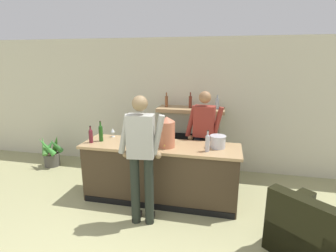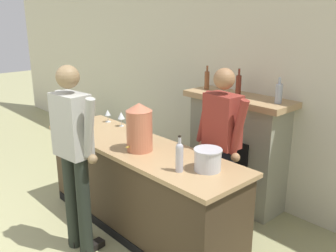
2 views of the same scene
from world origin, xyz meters
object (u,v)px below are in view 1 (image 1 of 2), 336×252
potted_plant_corner (51,153)px  ice_bucket_steel (218,142)px  wine_bottle_rose_blush (207,142)px  wine_glass_back_row (113,131)px  person_customer (141,155)px  person_bartender (204,136)px  armchair_black (313,234)px  wine_bottle_port_short (91,135)px  copper_dispenser (167,132)px  wine_bottle_chardonnay_pale (101,132)px  wine_glass_near_bucket (127,130)px  fireplace_stone (190,140)px

potted_plant_corner → ice_bucket_steel: size_ratio=2.87×
wine_bottle_rose_blush → wine_glass_back_row: (-1.70, 0.40, -0.03)m
person_customer → person_bartender: bearing=59.2°
person_bartender → wine_bottle_rose_blush: person_bartender is taller
ice_bucket_steel → wine_glass_back_row: size_ratio=1.58×
armchair_black → ice_bucket_steel: (-1.21, 0.91, 0.80)m
armchair_black → ice_bucket_steel: 1.71m
armchair_black → wine_bottle_port_short: wine_bottle_port_short is taller
ice_bucket_steel → person_bartender: bearing=117.7°
copper_dispenser → ice_bucket_steel: copper_dispenser is taller
copper_dispenser → ice_bucket_steel: bearing=9.6°
wine_bottle_chardonnay_pale → wine_glass_back_row: (0.09, 0.28, -0.04)m
wine_glass_near_bucket → armchair_black: bearing=-21.9°
potted_plant_corner → wine_glass_near_bucket: (2.05, -0.60, 0.79)m
armchair_black → ice_bucket_steel: size_ratio=5.00×
ice_bucket_steel → wine_bottle_port_short: bearing=-174.5°
fireplace_stone → wine_bottle_chardonnay_pale: fireplace_stone is taller
fireplace_stone → wine_bottle_port_short: bearing=-136.3°
potted_plant_corner → wine_bottle_rose_blush: 3.72m
wine_bottle_rose_blush → potted_plant_corner: bearing=163.8°
wine_bottle_port_short → wine_bottle_rose_blush: 1.91m
fireplace_stone → copper_dispenser: bearing=-98.4°
armchair_black → wine_glass_near_bucket: size_ratio=6.98×
person_customer → wine_glass_back_row: (-0.84, 0.94, 0.05)m
fireplace_stone → person_customer: size_ratio=0.90×
fireplace_stone → wine_bottle_rose_blush: 1.54m
wine_glass_near_bucket → potted_plant_corner: bearing=163.8°
armchair_black → ice_bucket_steel: ice_bucket_steel is taller
wine_bottle_chardonnay_pale → wine_glass_near_bucket: (0.35, 0.30, -0.02)m
person_customer → wine_bottle_rose_blush: person_customer is taller
fireplace_stone → armchair_black: fireplace_stone is taller
wine_bottle_port_short → potted_plant_corner: bearing=147.4°
wine_bottle_chardonnay_pale → wine_glass_near_bucket: wine_bottle_chardonnay_pale is taller
fireplace_stone → armchair_black: size_ratio=1.34×
armchair_black → copper_dispenser: (-2.00, 0.78, 0.95)m
wine_bottle_port_short → wine_glass_near_bucket: bearing=40.6°
armchair_black → copper_dispenser: size_ratio=2.57×
armchair_black → wine_bottle_rose_blush: wine_bottle_rose_blush is taller
copper_dispenser → wine_bottle_port_short: bearing=-177.1°
ice_bucket_steel → wine_bottle_rose_blush: bearing=-125.7°
person_customer → wine_bottle_rose_blush: bearing=32.2°
armchair_black → copper_dispenser: 2.34m
fireplace_stone → wine_bottle_chardonnay_pale: bearing=-136.1°
copper_dispenser → ice_bucket_steel: size_ratio=1.94×
ice_bucket_steel → wine_bottle_chardonnay_pale: (-1.93, -0.08, 0.05)m
potted_plant_corner → person_bartender: 3.45m
wine_bottle_chardonnay_pale → copper_dispenser: bearing=-2.5°
armchair_black → potted_plant_corner: bearing=160.4°
wine_bottle_port_short → wine_bottle_rose_blush: wine_bottle_rose_blush is taller
potted_plant_corner → person_customer: person_customer is taller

